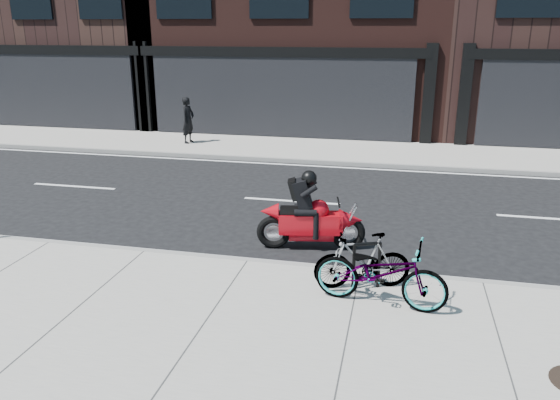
% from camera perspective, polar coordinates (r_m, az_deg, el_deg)
% --- Properties ---
extents(ground, '(120.00, 120.00, 0.00)m').
position_cam_1_polar(ground, '(11.64, -0.75, -3.06)').
color(ground, black).
rests_on(ground, ground).
extents(sidewalk_near, '(60.00, 6.00, 0.13)m').
position_cam_1_polar(sidewalk_near, '(7.35, -10.14, -16.06)').
color(sidewalk_near, gray).
rests_on(sidewalk_near, ground).
extents(sidewalk_far, '(60.00, 3.50, 0.13)m').
position_cam_1_polar(sidewalk_far, '(18.96, 4.68, 5.23)').
color(sidewalk_far, gray).
rests_on(sidewalk_far, ground).
extents(bike_rack, '(0.44, 0.21, 0.78)m').
position_cam_1_polar(bike_rack, '(8.75, 9.04, -6.35)').
color(bike_rack, black).
rests_on(bike_rack, sidewalk_near).
extents(bicycle_front, '(2.06, 0.96, 1.04)m').
position_cam_1_polar(bicycle_front, '(8.26, 10.46, -7.45)').
color(bicycle_front, gray).
rests_on(bicycle_front, sidewalk_near).
extents(bicycle_rear, '(1.60, 0.84, 0.93)m').
position_cam_1_polar(bicycle_rear, '(8.75, 8.60, -6.30)').
color(bicycle_rear, gray).
rests_on(bicycle_rear, sidewalk_near).
extents(motorcycle, '(2.09, 0.70, 1.57)m').
position_cam_1_polar(motorcycle, '(10.46, 3.75, -1.82)').
color(motorcycle, black).
rests_on(motorcycle, ground).
extents(pedestrian, '(0.49, 0.66, 1.64)m').
position_cam_1_polar(pedestrian, '(19.93, -9.59, 8.24)').
color(pedestrian, black).
rests_on(pedestrian, sidewalk_far).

